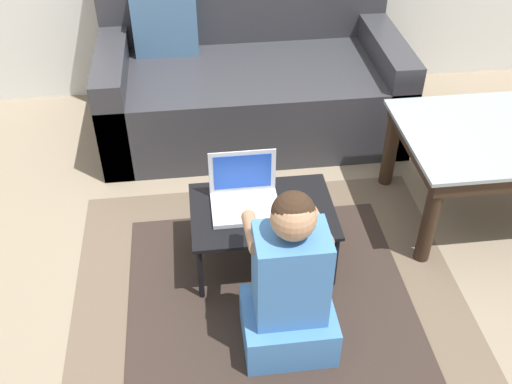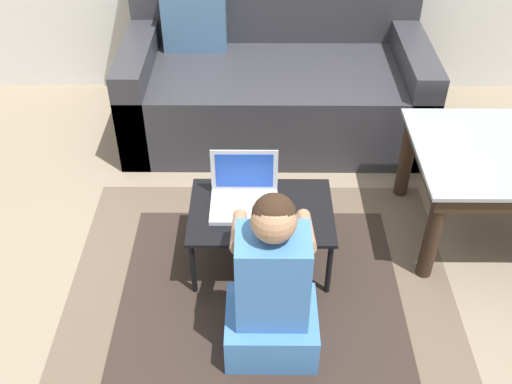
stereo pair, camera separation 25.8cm
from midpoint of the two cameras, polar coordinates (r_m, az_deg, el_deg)
name	(u,v)px [view 1 (the left image)]	position (r m, az deg, el deg)	size (l,w,h in m)	color
ground_plane	(251,254)	(2.81, -3.07, -6.00)	(16.00, 16.00, 0.00)	#7F705B
area_rug	(269,297)	(2.62, -1.59, -10.10)	(1.68, 1.54, 0.01)	brown
couch	(248,75)	(3.57, -2.86, 11.01)	(1.69, 0.93, 0.95)	#2D2D33
laptop_desk	(262,215)	(2.59, -2.22, -2.28)	(0.62, 0.44, 0.30)	black
laptop	(245,199)	(2.57, -3.95, -0.77)	(0.29, 0.22, 0.23)	#B7BCC6
computer_mouse	(291,209)	(2.55, 0.44, -1.71)	(0.06, 0.09, 0.04)	black
person_seated	(290,287)	(2.24, -0.09, -9.22)	(0.35, 0.44, 0.75)	#3D70B2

